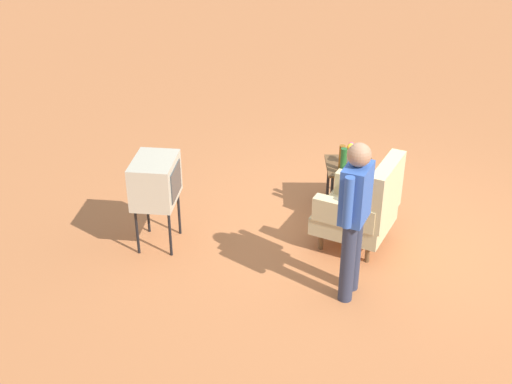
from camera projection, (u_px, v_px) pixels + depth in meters
ground_plane at (366, 235)px, 7.59m from camera, size 60.00×60.00×0.00m
armchair at (364, 207)px, 7.17m from camera, size 1.03×1.04×1.06m
side_table at (350, 171)px, 7.88m from camera, size 0.56×0.56×0.59m
tv_on_stand at (155, 181)px, 7.08m from camera, size 0.64×0.50×1.03m
person_standing at (354, 212)px, 6.21m from camera, size 0.53×0.35×1.64m
soda_can_blue at (362, 160)px, 7.82m from camera, size 0.07×0.07×0.12m
bottle_tall_amber at (342, 157)px, 7.67m from camera, size 0.07×0.07×0.30m
bottle_short_clear at (367, 160)px, 7.73m from camera, size 0.06×0.06×0.20m
bottle_wine_green at (343, 161)px, 7.56m from camera, size 0.07×0.07×0.32m
flower_vase at (350, 153)px, 7.79m from camera, size 0.15×0.10×0.27m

